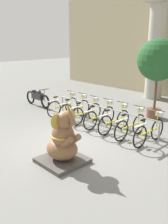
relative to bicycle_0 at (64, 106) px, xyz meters
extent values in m
plane|color=slate|center=(2.53, -1.80, -0.42)|extent=(60.00, 60.00, 0.00)
cylinder|color=#ADA899|center=(0.83, 5.80, 2.08)|extent=(0.93, 0.93, 5.00)
cube|color=#ADA899|center=(0.83, 5.80, 4.66)|extent=(1.16, 1.16, 0.16)
cylinder|color=gray|center=(-0.25, 0.15, -0.04)|extent=(0.05, 0.05, 0.75)
cylinder|color=gray|center=(4.53, 0.15, -0.04)|extent=(0.05, 0.05, 0.75)
cylinder|color=gray|center=(2.14, 0.15, 0.33)|extent=(4.88, 0.04, 0.04)
torus|color=black|center=(0.00, 0.45, -0.06)|extent=(0.05, 0.72, 0.72)
torus|color=black|center=(0.00, -0.52, -0.06)|extent=(0.05, 0.72, 0.72)
cube|color=yellow|center=(0.00, -0.03, -0.01)|extent=(0.04, 0.87, 0.04)
cube|color=silver|center=(0.00, -0.52, 0.31)|extent=(0.06, 0.60, 0.03)
cylinder|color=yellow|center=(0.00, -0.42, 0.19)|extent=(0.03, 0.03, 0.50)
cube|color=black|center=(0.00, -0.42, 0.46)|extent=(0.08, 0.18, 0.04)
cylinder|color=yellow|center=(0.00, 0.41, 0.27)|extent=(0.03, 0.03, 0.65)
cylinder|color=black|center=(0.00, 0.41, 0.59)|extent=(0.48, 0.03, 0.03)
cube|color=silver|center=(0.00, 0.51, 0.45)|extent=(0.20, 0.16, 0.14)
torus|color=black|center=(0.71, 0.50, -0.06)|extent=(0.05, 0.72, 0.72)
torus|color=black|center=(0.71, -0.47, -0.06)|extent=(0.05, 0.72, 0.72)
cube|color=yellow|center=(0.71, 0.01, -0.01)|extent=(0.04, 0.87, 0.04)
cube|color=silver|center=(0.71, -0.47, 0.31)|extent=(0.06, 0.60, 0.03)
cylinder|color=yellow|center=(0.71, -0.37, 0.19)|extent=(0.03, 0.03, 0.50)
cube|color=black|center=(0.71, -0.37, 0.46)|extent=(0.08, 0.18, 0.04)
cylinder|color=yellow|center=(0.71, 0.46, 0.27)|extent=(0.03, 0.03, 0.65)
cylinder|color=black|center=(0.71, 0.46, 0.59)|extent=(0.48, 0.03, 0.03)
cube|color=silver|center=(0.71, 0.56, 0.45)|extent=(0.20, 0.16, 0.14)
torus|color=black|center=(1.43, 0.46, -0.06)|extent=(0.05, 0.72, 0.72)
torus|color=black|center=(1.43, -0.51, -0.06)|extent=(0.05, 0.72, 0.72)
cube|color=yellow|center=(1.43, -0.02, -0.01)|extent=(0.04, 0.87, 0.04)
cube|color=silver|center=(1.43, -0.51, 0.31)|extent=(0.06, 0.60, 0.03)
cylinder|color=yellow|center=(1.43, -0.41, 0.19)|extent=(0.03, 0.03, 0.50)
cube|color=black|center=(1.43, -0.41, 0.46)|extent=(0.08, 0.18, 0.04)
cylinder|color=yellow|center=(1.43, 0.42, 0.27)|extent=(0.03, 0.03, 0.65)
cylinder|color=black|center=(1.43, 0.42, 0.59)|extent=(0.48, 0.03, 0.03)
cube|color=silver|center=(1.43, 0.52, 0.45)|extent=(0.20, 0.16, 0.14)
torus|color=black|center=(2.14, 0.48, -0.06)|extent=(0.05, 0.72, 0.72)
torus|color=black|center=(2.14, -0.49, -0.06)|extent=(0.05, 0.72, 0.72)
cube|color=yellow|center=(2.14, 0.00, -0.01)|extent=(0.04, 0.87, 0.04)
cube|color=silver|center=(2.14, -0.49, 0.31)|extent=(0.06, 0.60, 0.03)
cylinder|color=yellow|center=(2.14, -0.39, 0.19)|extent=(0.03, 0.03, 0.50)
cube|color=black|center=(2.14, -0.39, 0.46)|extent=(0.08, 0.18, 0.04)
cylinder|color=yellow|center=(2.14, 0.44, 0.27)|extent=(0.03, 0.03, 0.65)
cylinder|color=black|center=(2.14, 0.44, 0.59)|extent=(0.48, 0.03, 0.03)
cube|color=silver|center=(2.14, 0.54, 0.45)|extent=(0.20, 0.16, 0.14)
torus|color=black|center=(2.85, 0.48, -0.06)|extent=(0.05, 0.72, 0.72)
torus|color=black|center=(2.85, -0.49, -0.06)|extent=(0.05, 0.72, 0.72)
cube|color=yellow|center=(2.85, -0.01, -0.01)|extent=(0.04, 0.87, 0.04)
cube|color=silver|center=(2.85, -0.49, 0.31)|extent=(0.06, 0.60, 0.03)
cylinder|color=yellow|center=(2.85, -0.39, 0.19)|extent=(0.03, 0.03, 0.50)
cube|color=black|center=(2.85, -0.39, 0.46)|extent=(0.08, 0.18, 0.04)
cylinder|color=yellow|center=(2.85, 0.44, 0.27)|extent=(0.03, 0.03, 0.65)
cylinder|color=black|center=(2.85, 0.44, 0.59)|extent=(0.48, 0.03, 0.03)
cube|color=silver|center=(2.85, 0.54, 0.45)|extent=(0.20, 0.16, 0.14)
torus|color=black|center=(3.57, 0.46, -0.06)|extent=(0.05, 0.72, 0.72)
torus|color=black|center=(3.57, -0.51, -0.06)|extent=(0.05, 0.72, 0.72)
cube|color=yellow|center=(3.57, -0.02, -0.01)|extent=(0.04, 0.87, 0.04)
cube|color=silver|center=(3.57, -0.51, 0.31)|extent=(0.06, 0.60, 0.03)
cylinder|color=yellow|center=(3.57, -0.41, 0.19)|extent=(0.03, 0.03, 0.50)
cube|color=black|center=(3.57, -0.41, 0.46)|extent=(0.08, 0.18, 0.04)
cylinder|color=yellow|center=(3.57, 0.42, 0.27)|extent=(0.03, 0.03, 0.65)
cylinder|color=black|center=(3.57, 0.42, 0.59)|extent=(0.48, 0.03, 0.03)
cube|color=silver|center=(3.57, 0.52, 0.45)|extent=(0.20, 0.16, 0.14)
torus|color=black|center=(4.28, 0.47, -0.06)|extent=(0.05, 0.72, 0.72)
torus|color=black|center=(4.28, -0.51, -0.06)|extent=(0.05, 0.72, 0.72)
cube|color=yellow|center=(4.28, -0.02, -0.01)|extent=(0.04, 0.87, 0.04)
cube|color=silver|center=(4.28, -0.51, 0.31)|extent=(0.06, 0.60, 0.03)
cylinder|color=yellow|center=(4.28, -0.41, 0.19)|extent=(0.03, 0.03, 0.50)
cube|color=black|center=(4.28, -0.41, 0.46)|extent=(0.08, 0.18, 0.04)
cylinder|color=yellow|center=(4.28, 0.43, 0.27)|extent=(0.03, 0.03, 0.65)
cylinder|color=black|center=(4.28, 0.43, 0.59)|extent=(0.48, 0.03, 0.03)
cube|color=silver|center=(4.28, 0.53, 0.45)|extent=(0.20, 0.16, 0.14)
cube|color=#4C4742|center=(3.38, -2.78, -0.36)|extent=(1.15, 1.15, 0.11)
ellipsoid|color=brown|center=(3.38, -2.78, -0.02)|extent=(0.89, 0.78, 0.57)
ellipsoid|color=brown|center=(3.43, -2.78, 0.37)|extent=(0.63, 0.57, 0.73)
sphere|color=brown|center=(3.54, -2.78, 0.81)|extent=(0.47, 0.47, 0.47)
ellipsoid|color=#B79333|center=(3.47, -2.55, 0.81)|extent=(0.08, 0.33, 0.40)
ellipsoid|color=#B79333|center=(3.47, -3.02, 0.81)|extent=(0.08, 0.33, 0.40)
cone|color=brown|center=(3.75, -2.78, 1.02)|extent=(0.40, 0.17, 0.59)
cylinder|color=brown|center=(3.72, -2.65, 0.29)|extent=(0.47, 0.16, 0.42)
cylinder|color=brown|center=(3.72, -2.91, 0.29)|extent=(0.47, 0.16, 0.42)
torus|color=#B79333|center=(3.43, -2.78, 0.37)|extent=(0.66, 0.66, 0.05)
torus|color=black|center=(-1.45, 0.04, -0.08)|extent=(0.67, 0.09, 0.67)
torus|color=black|center=(-2.75, 0.04, -0.08)|extent=(0.67, 0.09, 0.67)
cube|color=#2D2D33|center=(-2.10, 0.04, 0.10)|extent=(0.78, 0.22, 0.32)
ellipsoid|color=#2D2D33|center=(-2.00, 0.04, 0.30)|extent=(0.40, 0.20, 0.20)
cube|color=black|center=(-2.28, 0.04, 0.30)|extent=(0.36, 0.18, 0.08)
cylinder|color=#99999E|center=(-1.50, 0.04, 0.20)|extent=(0.04, 0.04, 0.56)
cylinder|color=black|center=(-1.50, 0.04, 0.50)|extent=(0.03, 0.55, 0.03)
cylinder|color=brown|center=(2.91, 2.52, -0.22)|extent=(0.61, 0.61, 0.39)
cylinder|color=brown|center=(2.91, 2.52, 0.64)|extent=(0.10, 0.10, 1.35)
sphere|color=#235628|center=(2.91, 2.52, 1.99)|extent=(1.67, 1.67, 1.67)
camera|label=1|loc=(8.20, -6.54, 2.76)|focal=40.00mm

